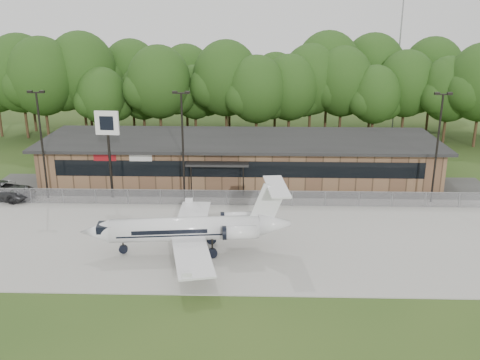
{
  "coord_description": "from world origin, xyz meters",
  "views": [
    {
      "loc": [
        1.59,
        -30.64,
        17.34
      ],
      "look_at": [
        0.35,
        12.0,
        3.47
      ],
      "focal_mm": 40.0,
      "sensor_mm": 36.0,
      "label": 1
    }
  ],
  "objects_px": {
    "business_jet": "(193,229)",
    "suv": "(5,191)",
    "pole_sign": "(108,132)",
    "terminal": "(240,157)"
  },
  "relations": [
    {
      "from": "terminal",
      "to": "suv",
      "type": "xyz_separation_m",
      "value": [
        -22.0,
        -7.68,
        -1.35
      ]
    },
    {
      "from": "terminal",
      "to": "pole_sign",
      "type": "relative_size",
      "value": 4.9
    },
    {
      "from": "business_jet",
      "to": "suv",
      "type": "bearing_deg",
      "value": 143.69
    },
    {
      "from": "terminal",
      "to": "business_jet",
      "type": "xyz_separation_m",
      "value": [
        -2.91,
        -18.72,
        -0.32
      ]
    },
    {
      "from": "business_jet",
      "to": "suv",
      "type": "height_order",
      "value": "business_jet"
    },
    {
      "from": "terminal",
      "to": "suv",
      "type": "relative_size",
      "value": 6.88
    },
    {
      "from": "suv",
      "to": "business_jet",
      "type": "bearing_deg",
      "value": -106.32
    },
    {
      "from": "business_jet",
      "to": "pole_sign",
      "type": "xyz_separation_m",
      "value": [
        -8.99,
        11.57,
        4.54
      ]
    },
    {
      "from": "terminal",
      "to": "pole_sign",
      "type": "bearing_deg",
      "value": -149.03
    },
    {
      "from": "business_jet",
      "to": "suv",
      "type": "relative_size",
      "value": 2.59
    }
  ]
}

